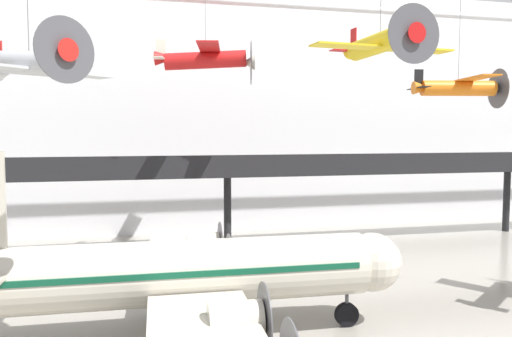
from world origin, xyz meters
TOP-DOWN VIEW (x-y plane):
  - hangar_back_wall at (0.00, 37.42)m, footprint 140.00×3.00m
  - mezzanine_walkway at (0.00, 28.19)m, footprint 110.00×3.20m
  - ceiling_truss_beam at (0.00, 26.49)m, footprint 120.00×0.60m
  - airliner_silver_main at (-6.17, 8.90)m, footprint 24.74×28.09m
  - suspended_plane_silver_racer at (-12.03, 4.93)m, footprint 5.87×5.59m
  - suspended_plane_yellow_lowwing at (5.66, 10.60)m, footprint 8.73×7.10m
  - suspended_plane_orange_highwing at (15.25, 16.84)m, footprint 6.93×8.42m
  - suspended_plane_red_highwing at (-2.69, 23.73)m, footprint 8.10×9.82m

SIDE VIEW (x-z plane):
  - airliner_silver_main at x=-6.17m, z-range -1.41..8.30m
  - mezzanine_walkway at x=0.00m, z-range 2.68..11.27m
  - hangar_back_wall at x=0.00m, z-range 0.00..25.96m
  - suspended_plane_silver_racer at x=-12.03m, z-range 8.75..17.68m
  - suspended_plane_orange_highwing at x=15.25m, z-range 9.44..18.36m
  - suspended_plane_yellow_lowwing at x=5.66m, z-range 12.04..19.31m
  - suspended_plane_red_highwing at x=-2.69m, z-range 12.83..19.83m
  - ceiling_truss_beam at x=0.00m, z-range 21.36..21.96m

